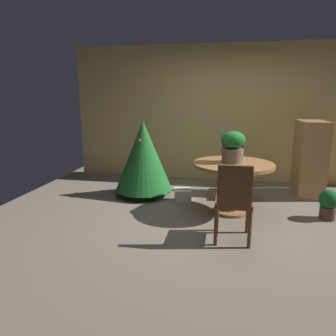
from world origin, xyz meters
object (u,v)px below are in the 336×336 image
wooden_chair_near (234,199)px  holiday_tree (144,156)px  round_dining_table (233,176)px  wooden_cabinet (310,159)px  potted_plant (328,203)px  wooden_chair_far (232,162)px  gift_box_cream (183,195)px  flower_vase (233,146)px

wooden_chair_near → holiday_tree: 2.10m
round_dining_table → wooden_chair_near: (0.00, -0.97, -0.02)m
wooden_cabinet → potted_plant: 1.20m
wooden_chair_far → wooden_cabinet: (1.26, 0.10, 0.08)m
wooden_chair_near → gift_box_cream: bearing=119.9°
wooden_chair_near → potted_plant: 1.60m
round_dining_table → wooden_chair_near: bearing=-90.0°
wooden_cabinet → potted_plant: wooden_cabinet is taller
wooden_cabinet → potted_plant: size_ratio=3.02×
flower_vase → wooden_chair_far: bearing=89.1°
gift_box_cream → wooden_cabinet: size_ratio=0.26×
wooden_chair_near → wooden_cabinet: wooden_cabinet is taller
wooden_chair_near → potted_plant: (1.27, 0.93, -0.29)m
round_dining_table → gift_box_cream: size_ratio=3.46×
flower_vase → potted_plant: size_ratio=1.07×
flower_vase → wooden_chair_far: (0.02, 0.96, -0.42)m
potted_plant → holiday_tree: bearing=167.7°
gift_box_cream → flower_vase: bearing=-23.3°
round_dining_table → wooden_chair_far: size_ratio=1.19×
round_dining_table → wooden_cabinet: size_ratio=0.90×
wooden_chair_far → wooden_chair_near: wooden_chair_far is taller
holiday_tree → gift_box_cream: bearing=-16.8°
round_dining_table → flower_vase: (-0.02, 0.03, 0.42)m
flower_vase → wooden_cabinet: bearing=39.8°
wooden_chair_far → gift_box_cream: wooden_chair_far is taller
flower_vase → wooden_chair_near: (0.02, -0.99, -0.45)m
round_dining_table → gift_box_cream: round_dining_table is taller
wooden_chair_far → wooden_chair_near: 1.95m
wooden_chair_near → potted_plant: size_ratio=2.23×
potted_plant → flower_vase: bearing=177.2°
round_dining_table → flower_vase: flower_vase is taller
flower_vase → wooden_chair_near: flower_vase is taller
round_dining_table → wooden_chair_near: 0.97m
gift_box_cream → round_dining_table: bearing=-24.6°
wooden_chair_far → wooden_chair_near: bearing=-90.0°
potted_plant → round_dining_table: bearing=178.4°
round_dining_table → wooden_cabinet: 1.67m
wooden_chair_far → potted_plant: size_ratio=2.30×
wooden_chair_near → wooden_chair_far: bearing=90.0°
holiday_tree → gift_box_cream: size_ratio=3.85×
flower_vase → gift_box_cream: (-0.74, 0.32, -0.86)m
wooden_cabinet → potted_plant: bearing=-89.4°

